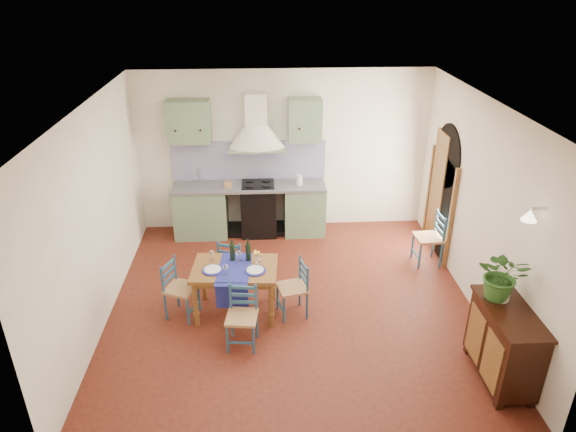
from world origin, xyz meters
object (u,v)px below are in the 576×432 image
object	(u,v)px
dining_table	(235,273)
sideboard	(504,342)
chair_near	(242,316)
potted_plant	(503,275)

from	to	relation	value
dining_table	sideboard	world-z (taller)	dining_table
dining_table	chair_near	world-z (taller)	dining_table
chair_near	sideboard	world-z (taller)	sideboard
sideboard	potted_plant	world-z (taller)	potted_plant
chair_near	dining_table	bearing A→B (deg)	98.50
sideboard	chair_near	bearing A→B (deg)	165.41
chair_near	potted_plant	xyz separation A→B (m)	(2.89, -0.52, 0.82)
dining_table	potted_plant	size ratio (longest dim) A/B	1.96
dining_table	sideboard	size ratio (longest dim) A/B	1.11
chair_near	potted_plant	distance (m)	3.04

